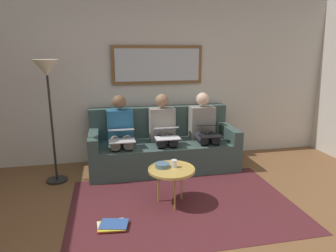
{
  "coord_description": "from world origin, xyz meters",
  "views": [
    {
      "loc": [
        0.83,
        2.28,
        1.77
      ],
      "look_at": [
        0.0,
        -1.7,
        0.75
      ],
      "focal_mm": 32.27,
      "sensor_mm": 36.0,
      "label": 1
    }
  ],
  "objects": [
    {
      "name": "framed_mirror",
      "position": [
        0.0,
        -2.51,
        1.55
      ],
      "size": [
        1.44,
        0.05,
        0.6
      ],
      "color": "brown"
    },
    {
      "name": "person_middle",
      "position": [
        0.0,
        -2.05,
        0.61
      ],
      "size": [
        0.38,
        0.58,
        1.14
      ],
      "color": "gray",
      "rests_on": "couch"
    },
    {
      "name": "person_right",
      "position": [
        0.64,
        -2.05,
        0.61
      ],
      "size": [
        0.38,
        0.58,
        1.14
      ],
      "color": "#235B84",
      "rests_on": "couch"
    },
    {
      "name": "coffee_table",
      "position": [
        0.12,
        -0.9,
        0.43
      ],
      "size": [
        0.55,
        0.55,
        0.45
      ],
      "color": "tan",
      "rests_on": "ground_plane"
    },
    {
      "name": "laptop_black",
      "position": [
        -0.64,
        -1.81,
        0.63
      ],
      "size": [
        0.31,
        0.38,
        0.16
      ],
      "color": "black"
    },
    {
      "name": "couch",
      "position": [
        0.0,
        -2.12,
        0.31
      ],
      "size": [
        2.2,
        0.9,
        0.9
      ],
      "color": "#384C47",
      "rests_on": "ground_plane"
    },
    {
      "name": "wall_rear",
      "position": [
        0.0,
        -2.6,
        1.3
      ],
      "size": [
        6.0,
        0.12,
        2.6
      ],
      "primitive_type": "cube",
      "color": "beige",
      "rests_on": "ground_plane"
    },
    {
      "name": "laptop_white",
      "position": [
        0.0,
        -1.81,
        0.62
      ],
      "size": [
        0.35,
        0.34,
        0.15
      ],
      "color": "white"
    },
    {
      "name": "laptop_silver",
      "position": [
        0.64,
        -1.81,
        0.63
      ],
      "size": [
        0.36,
        0.37,
        0.16
      ],
      "color": "silver"
    },
    {
      "name": "magazine_stack",
      "position": [
        0.83,
        -0.53,
        0.03
      ],
      "size": [
        0.34,
        0.26,
        0.04
      ],
      "color": "red",
      "rests_on": "ground_plane"
    },
    {
      "name": "person_left",
      "position": [
        -0.64,
        -2.05,
        0.61
      ],
      "size": [
        0.38,
        0.58,
        1.14
      ],
      "color": "gray",
      "rests_on": "couch"
    },
    {
      "name": "area_rug",
      "position": [
        0.0,
        -0.85,
        0.0
      ],
      "size": [
        2.6,
        1.8,
        0.01
      ],
      "primitive_type": "cube",
      "color": "#4C1E23",
      "rests_on": "ground_plane"
    },
    {
      "name": "standing_lamp",
      "position": [
        1.55,
        -1.85,
        1.37
      ],
      "size": [
        0.32,
        0.32,
        1.66
      ],
      "color": "black",
      "rests_on": "ground_plane"
    },
    {
      "name": "cup",
      "position": [
        0.09,
        -0.94,
        0.49
      ],
      "size": [
        0.07,
        0.07,
        0.09
      ],
      "primitive_type": "cylinder",
      "color": "silver",
      "rests_on": "coffee_table"
    },
    {
      "name": "bowl",
      "position": [
        0.22,
        -0.97,
        0.47
      ],
      "size": [
        0.17,
        0.17,
        0.05
      ],
      "primitive_type": "cylinder",
      "color": "slate",
      "rests_on": "coffee_table"
    }
  ]
}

